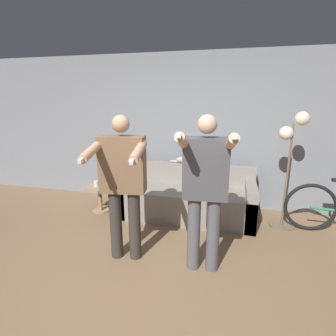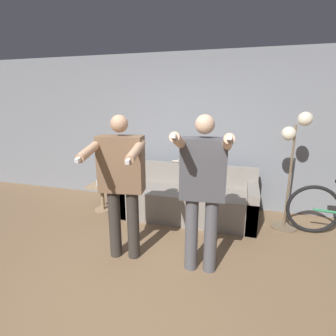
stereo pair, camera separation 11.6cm
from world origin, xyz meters
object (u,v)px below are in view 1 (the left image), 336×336
object	(u,v)px
person_left	(123,179)
person_right	(205,184)
floor_lamp	(292,145)
side_table	(100,193)
cup	(96,184)
cat	(189,160)
couch	(187,199)

from	to	relation	value
person_left	person_right	world-z (taller)	person_right
floor_lamp	side_table	size ratio (longest dim) A/B	3.68
side_table	cup	size ratio (longest dim) A/B	5.27
floor_lamp	person_right	bearing A→B (deg)	-128.07
floor_lamp	cup	distance (m)	3.02
person_left	cat	world-z (taller)	person_left
couch	floor_lamp	distance (m)	1.74
person_left	couch	bearing A→B (deg)	61.16
couch	person_left	bearing A→B (deg)	-110.43
cat	side_table	world-z (taller)	cat
couch	cup	distance (m)	1.50
cat	side_table	xyz separation A→B (m)	(-1.42, -0.48, -0.54)
cat	cup	size ratio (longest dim) A/B	6.20
person_left	cup	bearing A→B (deg)	123.08
cat	side_table	size ratio (longest dim) A/B	1.18
couch	cat	bearing A→B (deg)	95.29
person_right	cup	size ratio (longest dim) A/B	19.57
cat	cup	bearing A→B (deg)	-159.70
person_left	cup	world-z (taller)	person_left
person_right	side_table	distance (m)	2.30
floor_lamp	cat	bearing A→B (deg)	168.30
floor_lamp	side_table	xyz separation A→B (m)	(-2.91, -0.17, -0.90)
side_table	person_left	bearing A→B (deg)	-50.51
side_table	cup	distance (m)	0.19
cat	side_table	bearing A→B (deg)	-161.29
floor_lamp	side_table	world-z (taller)	floor_lamp
cat	floor_lamp	distance (m)	1.56
couch	person_left	world-z (taller)	person_left
couch	floor_lamp	world-z (taller)	floor_lamp
person_right	cat	size ratio (longest dim) A/B	3.16
cat	person_left	bearing A→B (deg)	-105.89
person_left	floor_lamp	bearing A→B (deg)	25.79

